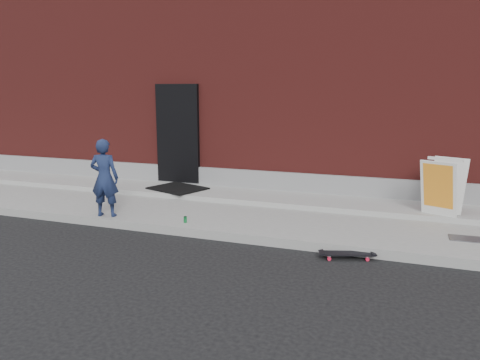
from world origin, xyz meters
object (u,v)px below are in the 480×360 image
at_px(skateboard, 347,254).
at_px(soda_can, 185,220).
at_px(pizza_sign, 443,186).
at_px(child, 104,178).

distance_m(skateboard, soda_can, 2.83).
relative_size(skateboard, pizza_sign, 0.81).
height_order(child, soda_can, child).
bearing_deg(soda_can, child, -176.51).
height_order(skateboard, pizza_sign, pizza_sign).
relative_size(pizza_sign, soda_can, 9.25).
height_order(child, pizza_sign, child).
relative_size(child, soda_can, 13.03).
xyz_separation_m(skateboard, soda_can, (-2.80, 0.41, 0.13)).
distance_m(child, skateboard, 4.42).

